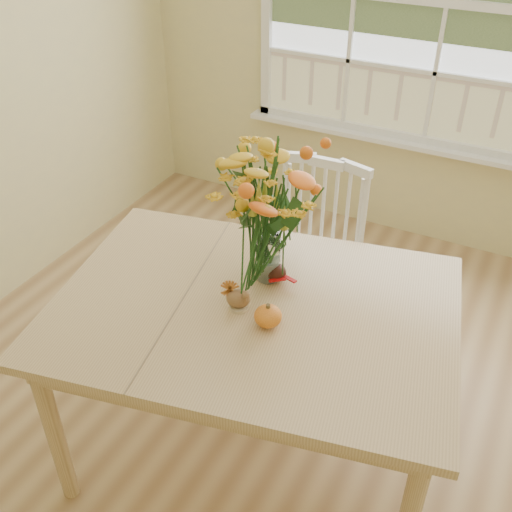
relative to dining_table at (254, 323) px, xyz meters
The scene contains 9 objects.
floor 0.76m from the dining_table, 42.32° to the right, with size 4.00×4.50×0.01m, color #A0784D.
wall_back 2.21m from the dining_table, 86.18° to the left, with size 4.00×0.02×2.70m, color beige.
window 2.23m from the dining_table, 86.11° to the left, with size 2.42×0.12×1.74m.
dining_table is the anchor object (origin of this frame).
windsor_chair 0.84m from the dining_table, 95.52° to the left, with size 0.48×0.46×1.01m.
flower_vase 0.46m from the dining_table, 99.25° to the left, with size 0.46×0.46×0.54m.
pumpkin 0.18m from the dining_table, 38.04° to the right, with size 0.10×0.10×0.08m, color #C06316.
turkey_figurine 0.15m from the dining_table, 135.69° to the right, with size 0.11×0.10×0.12m.
dark_gourd 0.22m from the dining_table, 87.62° to the left, with size 0.12×0.08×0.07m.
Camera 1 is at (0.69, -1.45, 2.31)m, focal length 42.00 mm.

